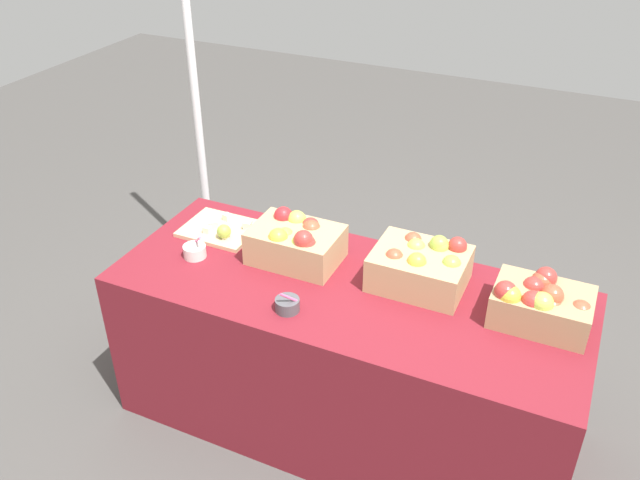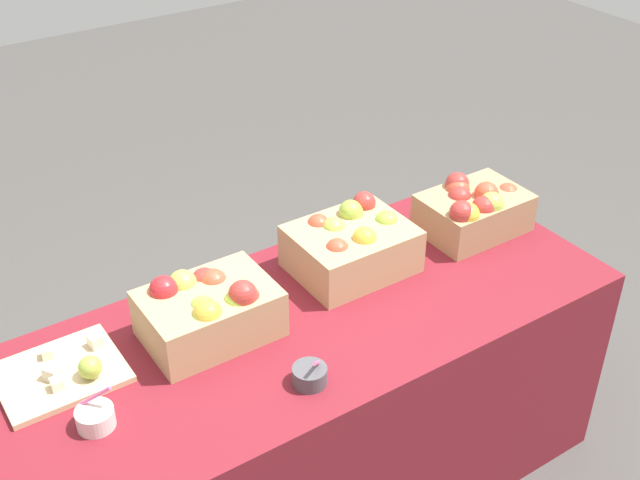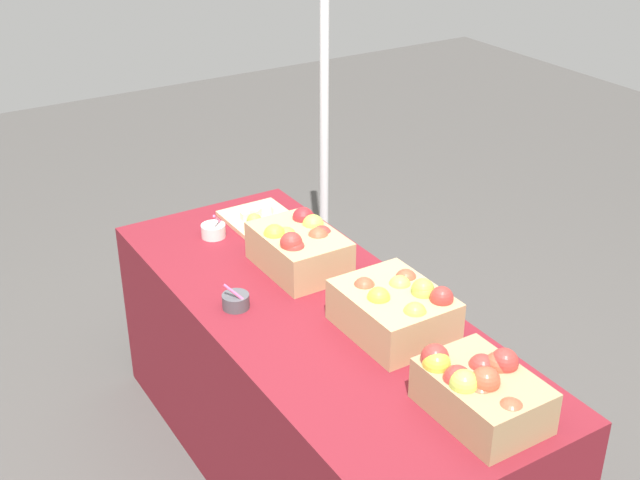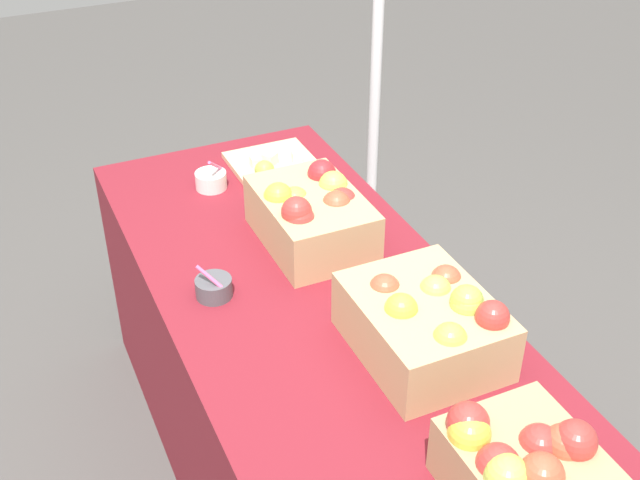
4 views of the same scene
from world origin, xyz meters
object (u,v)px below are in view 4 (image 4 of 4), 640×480
at_px(apple_crate_right, 310,214).
at_px(sample_bowl_mid, 214,287).
at_px(apple_crate_middle, 426,322).
at_px(cutting_board_back, 276,168).
at_px(apple_crate_left, 533,480).
at_px(sample_bowl_near, 211,180).

relative_size(apple_crate_right, sample_bowl_mid, 3.64).
relative_size(apple_crate_middle, apple_crate_right, 0.99).
xyz_separation_m(apple_crate_middle, cutting_board_back, (-0.93, 0.00, -0.07)).
bearing_deg(apple_crate_middle, cutting_board_back, 179.70).
relative_size(apple_crate_left, apple_crate_right, 0.95).
bearing_deg(sample_bowl_mid, apple_crate_left, 20.28).
distance_m(apple_crate_left, apple_crate_middle, 0.47).
bearing_deg(sample_bowl_mid, cutting_board_back, 144.29).
distance_m(apple_crate_left, sample_bowl_mid, 0.93).
height_order(cutting_board_back, sample_bowl_near, sample_bowl_near).
bearing_deg(apple_crate_right, apple_crate_left, -0.02).
xyz_separation_m(cutting_board_back, sample_bowl_mid, (0.53, -0.38, 0.01)).
relative_size(sample_bowl_near, sample_bowl_mid, 1.16).
bearing_deg(apple_crate_right, sample_bowl_near, -158.70).
bearing_deg(apple_crate_middle, apple_crate_left, -6.77).
bearing_deg(apple_crate_right, sample_bowl_mid, -68.90).
relative_size(apple_crate_left, sample_bowl_near, 2.97).
distance_m(sample_bowl_near, sample_bowl_mid, 0.55).
distance_m(apple_crate_right, sample_bowl_near, 0.44).
distance_m(cutting_board_back, sample_bowl_near, 0.22).
height_order(apple_crate_middle, sample_bowl_near, apple_crate_middle).
relative_size(apple_crate_left, apple_crate_middle, 0.96).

